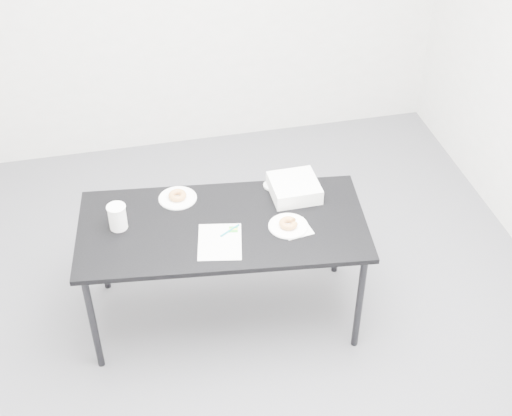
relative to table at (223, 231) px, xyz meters
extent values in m
plane|color=#505156|center=(0.06, -0.04, -0.67)|extent=(4.00, 4.00, 0.00)
cube|color=black|center=(0.00, 0.00, 0.04)|extent=(1.66, 0.92, 0.03)
cylinder|color=black|center=(-0.76, -0.22, -0.32)|extent=(0.04, 0.04, 0.69)
cylinder|color=black|center=(-0.69, 0.40, -0.32)|extent=(0.04, 0.04, 0.69)
cylinder|color=black|center=(0.69, -0.40, -0.32)|extent=(0.04, 0.04, 0.69)
cylinder|color=black|center=(0.76, 0.22, -0.32)|extent=(0.04, 0.04, 0.69)
cube|color=white|center=(-0.04, -0.14, 0.06)|extent=(0.28, 0.33, 0.00)
cube|color=green|center=(0.05, -0.06, 0.06)|extent=(0.05, 0.05, 0.00)
cylinder|color=#0C7A8C|center=(0.03, -0.07, 0.06)|extent=(0.12, 0.08, 0.01)
cube|color=white|center=(0.38, -0.13, 0.06)|extent=(0.17, 0.17, 0.00)
cylinder|color=white|center=(0.35, -0.10, 0.06)|extent=(0.22, 0.22, 0.01)
torus|color=#BF7F3C|center=(0.35, -0.10, 0.08)|extent=(0.10, 0.10, 0.03)
cylinder|color=white|center=(-0.21, 0.28, 0.06)|extent=(0.22, 0.22, 0.01)
torus|color=#BF7F3C|center=(-0.21, 0.28, 0.08)|extent=(0.11, 0.11, 0.03)
cylinder|color=white|center=(-0.56, 0.10, 0.13)|extent=(0.10, 0.10, 0.15)
cylinder|color=silver|center=(0.34, 0.27, 0.06)|extent=(0.10, 0.10, 0.01)
cube|color=white|center=(0.45, 0.17, 0.10)|extent=(0.27, 0.27, 0.09)
camera|label=1|loc=(-0.47, -2.95, 2.58)|focal=50.00mm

